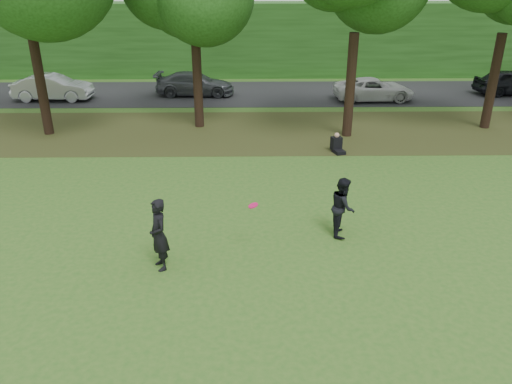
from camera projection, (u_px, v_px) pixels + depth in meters
ground at (273, 292)px, 12.01m from camera, size 120.00×120.00×0.00m
leaf_litter at (261, 131)px, 23.87m from camera, size 60.00×7.00×0.01m
street at (258, 93)px, 31.17m from camera, size 70.00×7.00×0.02m
far_hedge at (256, 40)px, 35.63m from camera, size 70.00×3.00×5.00m
player_left at (159, 235)px, 12.61m from camera, size 0.73×0.84×1.93m
player_right at (343, 207)px, 14.29m from camera, size 0.76×0.93×1.76m
parked_cars at (235, 86)px, 29.81m from camera, size 38.20×3.75×1.51m
frisbee at (253, 205)px, 13.13m from camera, size 0.36×0.37×0.14m
seated_person at (337, 145)px, 21.07m from camera, size 0.61×0.82×0.83m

